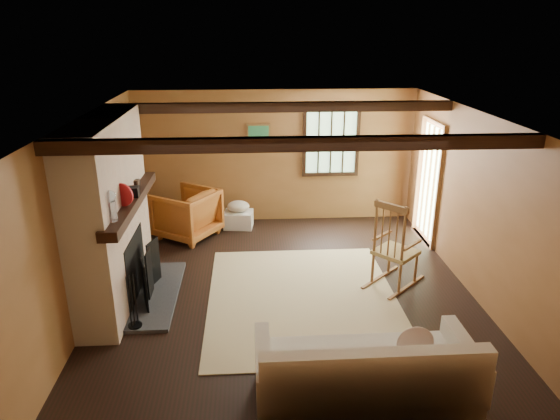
{
  "coord_description": "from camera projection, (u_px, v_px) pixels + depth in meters",
  "views": [
    {
      "loc": [
        -0.47,
        -6.01,
        3.42
      ],
      "look_at": [
        -0.07,
        0.4,
        1.05
      ],
      "focal_mm": 32.0,
      "sensor_mm": 36.0,
      "label": 1
    }
  ],
  "objects": [
    {
      "name": "ground",
      "position": [
        287.0,
        291.0,
        6.84
      ],
      "size": [
        5.5,
        5.5,
        0.0
      ],
      "primitive_type": "plane",
      "color": "black",
      "rests_on": "ground"
    },
    {
      "name": "room_envelope",
      "position": [
        302.0,
        171.0,
        6.53
      ],
      "size": [
        5.02,
        5.52,
        2.44
      ],
      "color": "#915B33",
      "rests_on": "ground"
    },
    {
      "name": "fireplace",
      "position": [
        112.0,
        220.0,
        6.33
      ],
      "size": [
        1.02,
        2.3,
        2.4
      ],
      "color": "#AD6442",
      "rests_on": "ground"
    },
    {
      "name": "rug",
      "position": [
        303.0,
        298.0,
        6.67
      ],
      "size": [
        2.5,
        3.0,
        0.01
      ],
      "primitive_type": "cube",
      "color": "#CFC18A",
      "rests_on": "ground"
    },
    {
      "name": "rocking_chair",
      "position": [
        394.0,
        250.0,
        6.85
      ],
      "size": [
        0.99,
        0.97,
        1.26
      ],
      "rotation": [
        0.0,
        0.0,
        2.32
      ],
      "color": "#A78B51",
      "rests_on": "ground"
    },
    {
      "name": "sofa",
      "position": [
        366.0,
        378.0,
        4.7
      ],
      "size": [
        2.07,
        0.92,
        0.84
      ],
      "rotation": [
        0.0,
        0.0,
        0.0
      ],
      "color": "beige",
      "rests_on": "ground"
    },
    {
      "name": "firewood_pile",
      "position": [
        175.0,
        217.0,
        9.12
      ],
      "size": [
        0.74,
        0.13,
        0.27
      ],
      "color": "#533523",
      "rests_on": "ground"
    },
    {
      "name": "laundry_basket",
      "position": [
        239.0,
        219.0,
        8.98
      ],
      "size": [
        0.54,
        0.44,
        0.3
      ],
      "primitive_type": "cube",
      "rotation": [
        0.0,
        0.0,
        -0.12
      ],
      "color": "white",
      "rests_on": "ground"
    },
    {
      "name": "basket_pillow",
      "position": [
        238.0,
        206.0,
        8.9
      ],
      "size": [
        0.44,
        0.38,
        0.2
      ],
      "primitive_type": "ellipsoid",
      "rotation": [
        0.0,
        0.0,
        0.16
      ],
      "color": "beige",
      "rests_on": "laundry_basket"
    },
    {
      "name": "armchair",
      "position": [
        187.0,
        214.0,
        8.49
      ],
      "size": [
        1.27,
        1.26,
        0.84
      ],
      "primitive_type": "imported",
      "rotation": [
        0.0,
        0.0,
        -2.15
      ],
      "color": "#BF6026",
      "rests_on": "ground"
    }
  ]
}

